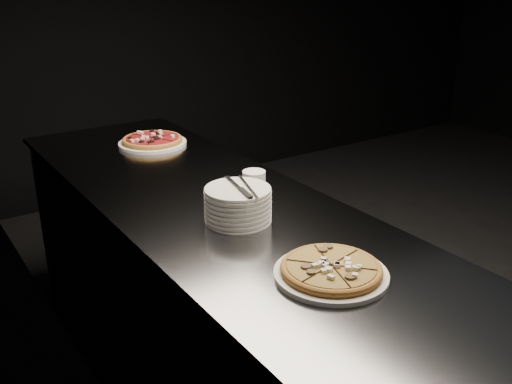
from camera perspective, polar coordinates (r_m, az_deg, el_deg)
wall_left at (r=1.76m, az=-15.31°, el=11.14°), size 0.02×5.00×2.80m
wall_back at (r=5.16m, az=2.48°, el=18.19°), size 5.00×0.02×2.80m
counter at (r=2.25m, az=-3.87°, el=-11.76°), size 0.74×2.44×0.92m
pizza_mushroom at (r=1.55m, az=7.52°, el=-7.78°), size 0.33×0.33×0.04m
pizza_tomato at (r=2.72m, az=-10.31°, el=5.06°), size 0.32×0.32×0.04m
plate_stack at (r=1.86m, az=-1.82°, el=-1.25°), size 0.22×0.22×0.11m
cutlery at (r=1.82m, az=-1.33°, el=0.37°), size 0.12×0.22×0.01m
ramekin at (r=2.11m, az=-0.20°, el=1.19°), size 0.09×0.09×0.08m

